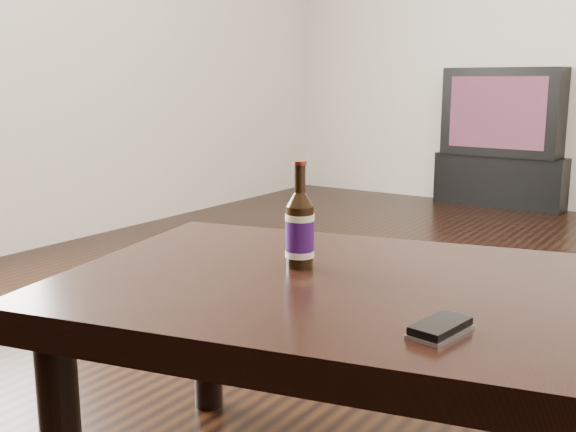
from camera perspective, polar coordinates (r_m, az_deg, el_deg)
The scene contains 6 objects.
floor at distance 2.20m, azimuth 15.23°, elevation -13.06°, with size 5.00×6.00×0.01m, color black.
tv_stand at distance 5.20m, azimuth 17.91°, elevation 3.02°, with size 0.92×0.46×0.37m, color black.
tv at distance 5.16m, azimuth 18.24°, elevation 8.42°, with size 0.85×0.56×0.61m.
coffee_table at distance 1.35m, azimuth 9.09°, elevation -8.48°, with size 1.47×1.06×0.50m.
beer_bottle at distance 1.42m, azimuth 1.00°, elevation -1.21°, with size 0.08×0.08×0.23m.
phone at distance 1.10m, azimuth 12.76°, elevation -9.26°, with size 0.08×0.12×0.02m.
Camera 1 is at (0.60, -1.92, 0.89)m, focal length 42.00 mm.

